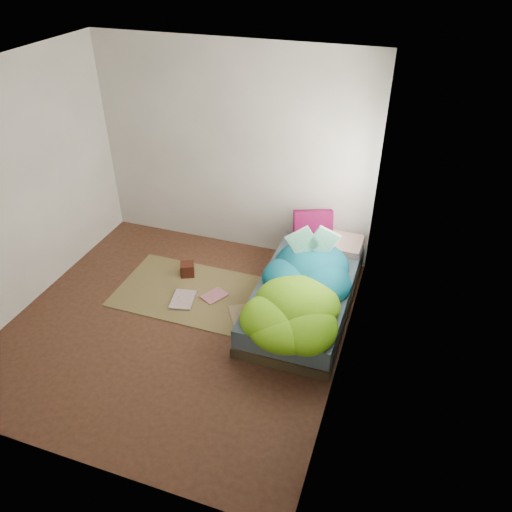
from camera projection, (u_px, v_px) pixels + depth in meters
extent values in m
cube|color=#3F2318|center=(178.00, 324.00, 5.39)|extent=(3.50, 3.50, 0.00)
cube|color=beige|center=(233.00, 152.00, 6.04)|extent=(3.50, 0.04, 2.60)
cube|color=beige|center=(42.00, 345.00, 3.29)|extent=(3.50, 0.04, 2.60)
cube|color=beige|center=(13.00, 192.00, 5.14)|extent=(0.04, 3.50, 2.60)
cube|color=beige|center=(352.00, 253.00, 4.20)|extent=(0.04, 3.50, 2.60)
cube|color=white|center=(149.00, 77.00, 3.94)|extent=(3.50, 3.50, 0.04)
cube|color=white|center=(367.00, 196.00, 4.85)|extent=(0.01, 1.00, 1.20)
cube|color=#362D1D|center=(304.00, 303.00, 5.60)|extent=(1.00, 2.00, 0.12)
cube|color=#455E6F|center=(305.00, 291.00, 5.50)|extent=(0.98, 1.96, 0.22)
cube|color=brown|center=(187.00, 291.00, 5.86)|extent=(1.60, 1.10, 0.01)
cube|color=silver|center=(338.00, 244.00, 5.98)|extent=(0.57, 0.36, 0.13)
cube|color=#48042C|center=(313.00, 229.00, 5.94)|extent=(0.48, 0.30, 0.46)
cube|color=#35180C|center=(187.00, 269.00, 6.08)|extent=(0.21, 0.21, 0.16)
imported|color=silver|center=(172.00, 299.00, 5.72)|extent=(0.32, 0.39, 0.03)
imported|color=#CD768A|center=(209.00, 292.00, 5.82)|extent=(0.31, 0.34, 0.03)
imported|color=tan|center=(230.00, 316.00, 5.46)|extent=(0.38, 0.41, 0.03)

